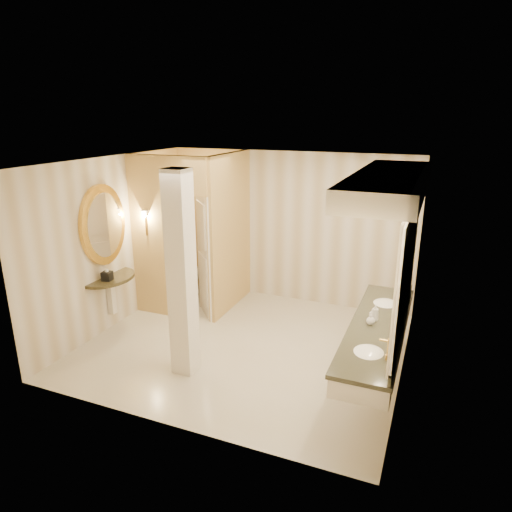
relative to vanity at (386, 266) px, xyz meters
The scene contains 16 objects.
floor 2.60m from the vanity, 168.58° to the left, with size 4.50×4.50×0.00m, color beige.
ceiling 2.29m from the vanity, 168.58° to the left, with size 4.50×4.50×0.00m, color silver.
wall_back 3.12m from the vanity, 129.52° to the left, with size 4.50×0.02×2.70m, color beige.
wall_front 2.56m from the vanity, 141.05° to the right, with size 4.50×0.02×2.70m, color beige.
wall_left 4.26m from the vanity, behind, with size 0.02×4.00×2.70m, color beige.
wall_right 0.56m from the vanity, 55.94° to the left, with size 0.02×4.00×2.70m, color beige.
toilet_closet 3.41m from the vanity, 156.39° to the left, with size 1.50×1.55×2.70m.
wall_sconce 3.99m from the vanity, 168.00° to the left, with size 0.14×0.14×0.42m.
vanity is the anchor object (origin of this frame).
console_shelf 4.20m from the vanity, behind, with size 0.95×0.95×1.93m.
pillar 2.50m from the vanity, 167.83° to the right, with size 0.29×0.29×2.70m, color silver.
tissue_box 4.13m from the vanity, behind, with size 0.14×0.14×0.14m, color black.
toilet 4.28m from the vanity, 155.01° to the left, with size 0.46×0.81×0.83m, color white.
soap_bottle_a 0.72m from the vanity, 129.93° to the left, with size 0.06×0.06×0.12m, color beige.
soap_bottle_b 0.70m from the vanity, 167.61° to the right, with size 0.10×0.10×0.13m, color silver.
soap_bottle_c 0.66m from the vanity, 131.85° to the left, with size 0.09×0.09×0.22m, color #C6B28C.
Camera 1 is at (2.48, -5.59, 3.32)m, focal length 32.00 mm.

